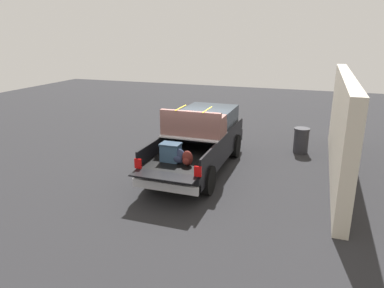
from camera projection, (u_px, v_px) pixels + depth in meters
ground_plane at (198, 170)px, 12.33m from camera, size 40.00×40.00×0.00m
pickup_truck at (201, 139)px, 12.39m from camera, size 6.05×2.06×2.23m
building_facade at (341, 126)px, 11.53m from camera, size 8.56×0.36×3.27m
trash_can at (301, 140)px, 13.98m from camera, size 0.60×0.60×0.98m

